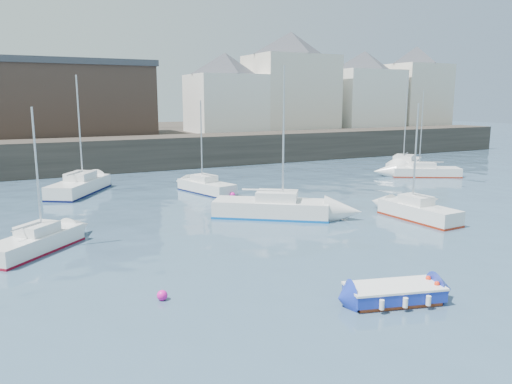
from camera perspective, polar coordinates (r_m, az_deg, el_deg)
name	(u,v)px	position (r m, az deg, el deg)	size (l,w,h in m)	color
water	(411,290)	(18.59, 17.27, -10.69)	(220.00, 220.00, 0.00)	#2D4760
quay_wall	(148,153)	(49.12, -12.26, 4.42)	(90.00, 5.00, 3.00)	#28231E
land_strip	(111,140)	(66.63, -16.23, 5.72)	(90.00, 32.00, 2.80)	#28231E
bldg_east_a	(291,81)	(63.20, 3.98, 12.60)	(13.36, 13.36, 11.80)	beige
bldg_east_b	(364,89)	(69.05, 12.21, 11.44)	(11.88, 11.88, 9.95)	white
bldg_east_c	(415,86)	(75.04, 17.69, 11.48)	(11.14, 11.14, 10.95)	beige
bldg_east_d	(225,92)	(58.61, -3.51, 11.35)	(11.14, 11.14, 8.95)	white
warehouse	(68,98)	(55.63, -20.69, 9.97)	(16.40, 10.40, 7.60)	#3D2D26
blue_dinghy	(394,293)	(17.29, 15.49, -11.04)	(3.40, 2.13, 0.60)	#8F3718
sailboat_a	(35,242)	(23.88, -23.93, -5.27)	(4.50, 4.49, 6.27)	silver
sailboat_b	(272,208)	(28.16, 1.84, -1.81)	(6.48, 5.50, 8.37)	silver
sailboat_c	(418,211)	(28.96, 18.06, -2.10)	(1.78, 4.91, 6.37)	silver
sailboat_d	(425,171)	(45.38, 18.76, 2.25)	(5.88, 4.47, 7.31)	silver
sailboat_f	(206,186)	(35.66, -5.72, 0.64)	(2.89, 5.23, 6.48)	silver
sailboat_g	(404,164)	(49.32, 16.58, 3.07)	(6.87, 6.05, 8.82)	silver
sailboat_h	(79,186)	(37.37, -19.54, 0.66)	(5.19, 6.48, 8.23)	silver
buoy_near	(162,300)	(17.30, -10.65, -12.02)	(0.36, 0.36, 0.36)	#EE139D
buoy_mid	(444,214)	(31.02, 20.74, -2.37)	(0.45, 0.45, 0.45)	#EE139D
buoy_far	(232,197)	(33.89, -2.71, -0.63)	(0.38, 0.38, 0.38)	#EE139D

